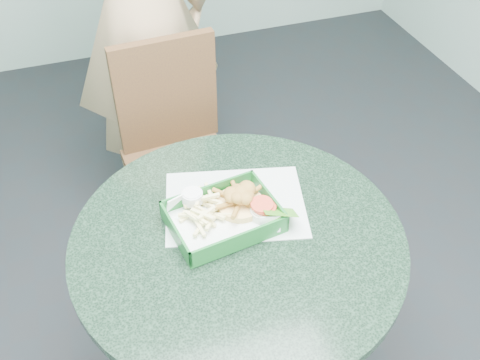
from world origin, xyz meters
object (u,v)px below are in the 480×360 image
object	(u,v)px
cafe_table	(238,280)
food_basket	(224,225)
crab_sandwich	(242,205)
sauce_ramekin	(196,199)
dining_chair	(176,143)

from	to	relation	value
cafe_table	food_basket	xyz separation A→B (m)	(-0.02, 0.05, 0.19)
food_basket	crab_sandwich	bearing A→B (deg)	23.28
crab_sandwich	cafe_table	bearing A→B (deg)	-116.73
cafe_table	sauce_ramekin	distance (m)	0.27
cafe_table	crab_sandwich	distance (m)	0.24
cafe_table	sauce_ramekin	world-z (taller)	sauce_ramekin
cafe_table	dining_chair	world-z (taller)	dining_chair
sauce_ramekin	cafe_table	bearing A→B (deg)	-63.00
cafe_table	food_basket	distance (m)	0.20
crab_sandwich	sauce_ramekin	world-z (taller)	crab_sandwich
dining_chair	food_basket	distance (m)	0.74
food_basket	sauce_ramekin	xyz separation A→B (m)	(-0.05, 0.09, 0.03)
dining_chair	sauce_ramekin	bearing A→B (deg)	-100.25
dining_chair	food_basket	bearing A→B (deg)	-95.17
sauce_ramekin	food_basket	bearing A→B (deg)	-61.07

